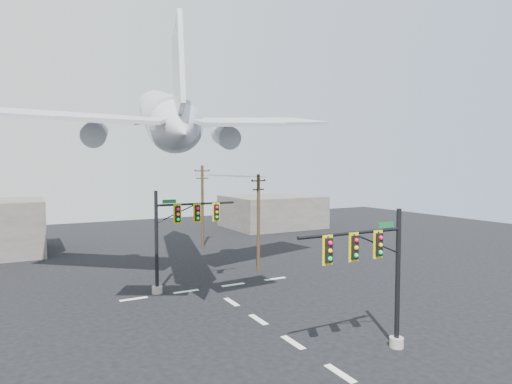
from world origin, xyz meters
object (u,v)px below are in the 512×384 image
signal_mast_far (177,235)px  airliner (163,115)px  signal_mast_near (376,274)px  utility_pole_a (258,221)px  utility_pole_b (202,204)px

signal_mast_far → airliner: bearing=87.7°
signal_mast_near → utility_pole_a: size_ratio=0.83×
signal_mast_far → utility_pole_b: 18.54m
utility_pole_b → airliner: 17.32m
utility_pole_a → utility_pole_b: (-0.04, 14.07, 0.45)m
utility_pole_a → utility_pole_b: size_ratio=0.91×
signal_mast_near → utility_pole_b: bearing=84.8°
signal_mast_near → utility_pole_b: (2.96, 32.20, 0.96)m
signal_mast_far → airliner: 10.53m
utility_pole_a → utility_pole_b: 14.08m
utility_pole_a → airliner: bearing=151.1°
utility_pole_a → utility_pole_b: bearing=73.1°
utility_pole_b → airliner: bearing=-126.2°
utility_pole_a → signal_mast_far: bearing=178.9°
signal_mast_far → utility_pole_a: (8.46, 2.42, 0.29)m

